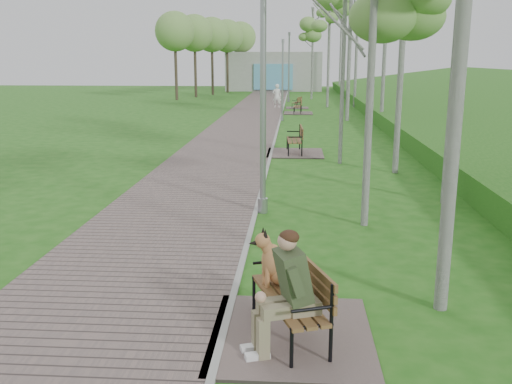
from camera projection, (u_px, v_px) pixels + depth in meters
The scene contains 16 objects.
ground at pixel (252, 228), 11.74m from camera, with size 120.00×120.00×0.00m, color #205C15.
walkway at pixel (250, 118), 32.73m from camera, with size 3.50×67.00×0.04m, color #675753.
kerb at pixel (280, 119), 32.61m from camera, with size 0.10×67.00×0.05m, color #999993.
embankment at pixel (505, 124), 30.35m from camera, with size 14.00×70.00×1.60m, color #438128.
building_north at pixel (274, 71), 60.87m from camera, with size 10.00×5.20×4.00m.
bench_main at pixel (284, 301), 7.04m from camera, with size 2.01×2.24×1.76m.
bench_second at pixel (294, 147), 20.80m from camera, with size 2.02×2.25×1.24m.
bench_third at pixel (298, 110), 35.82m from camera, with size 1.81×2.01×1.11m.
bench_far at pixel (297, 106), 39.63m from camera, with size 1.56×1.73×0.96m.
lamp_post_near at pixel (263, 92), 12.30m from camera, with size 0.22×0.22×5.80m.
lamp_post_second at pixel (282, 83), 31.32m from camera, with size 0.17×0.17×4.41m.
lamp_post_third at pixel (289, 70), 44.69m from camera, with size 0.21×0.21×5.35m.
pedestrian_near at pixel (277, 96), 39.45m from camera, with size 0.60×0.40×1.66m, color white.
birch_far_b at pixel (330, 7), 38.72m from camera, with size 2.33×2.33×8.60m.
birch_distant_a at pixel (313, 25), 46.85m from camera, with size 2.33×2.33×7.74m.
birch_distant_b at pixel (342, 12), 54.52m from camera, with size 2.57×2.57×9.77m.
Camera 1 is at (0.87, -11.22, 3.43)m, focal length 40.00 mm.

